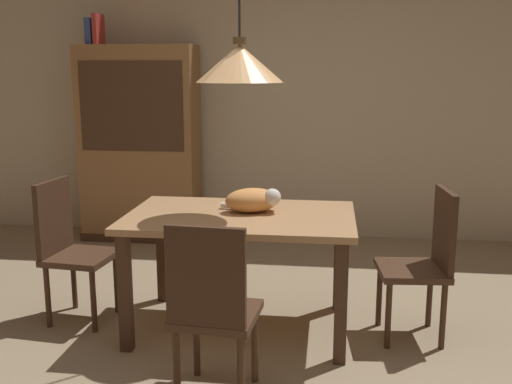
{
  "coord_description": "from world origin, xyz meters",
  "views": [
    {
      "loc": [
        0.42,
        -3.16,
        1.62
      ],
      "look_at": [
        -0.05,
        0.56,
        0.85
      ],
      "focal_mm": 41.67,
      "sensor_mm": 36.0,
      "label": 1
    }
  ],
  "objects": [
    {
      "name": "ground",
      "position": [
        0.0,
        0.0,
        0.0
      ],
      "size": [
        10.0,
        10.0,
        0.0
      ],
      "primitive_type": "plane",
      "color": "#998466"
    },
    {
      "name": "back_wall",
      "position": [
        0.0,
        2.65,
        1.45
      ],
      "size": [
        6.4,
        0.1,
        2.9
      ],
      "primitive_type": "cube",
      "color": "beige",
      "rests_on": "ground"
    },
    {
      "name": "dining_table",
      "position": [
        -0.12,
        0.36,
        0.65
      ],
      "size": [
        1.4,
        0.9,
        0.75
      ],
      "color": "tan",
      "rests_on": "ground"
    },
    {
      "name": "chair_near_front",
      "position": [
        -0.13,
        -0.52,
        0.51
      ],
      "size": [
        0.43,
        0.43,
        0.93
      ],
      "color": "#472D1E",
      "rests_on": "ground"
    },
    {
      "name": "chair_right_side",
      "position": [
        1.01,
        0.36,
        0.51
      ],
      "size": [
        0.43,
        0.43,
        0.93
      ],
      "color": "#472D1E",
      "rests_on": "ground"
    },
    {
      "name": "chair_left_side",
      "position": [
        -1.25,
        0.37,
        0.51
      ],
      "size": [
        0.44,
        0.44,
        0.93
      ],
      "color": "#472D1E",
      "rests_on": "ground"
    },
    {
      "name": "cat_sleeping",
      "position": [
        -0.04,
        0.42,
        0.83
      ],
      "size": [
        0.41,
        0.32,
        0.16
      ],
      "color": "#E59951",
      "rests_on": "dining_table"
    },
    {
      "name": "pendant_lamp",
      "position": [
        -0.12,
        0.36,
        1.66
      ],
      "size": [
        0.52,
        0.52,
        1.3
      ],
      "color": "#E0A86B"
    },
    {
      "name": "hutch_bookcase",
      "position": [
        -1.39,
        2.32,
        0.89
      ],
      "size": [
        1.12,
        0.45,
        1.85
      ],
      "color": "olive",
      "rests_on": "ground"
    },
    {
      "name": "book_blue_wide",
      "position": [
        -1.81,
        2.32,
        1.97
      ],
      "size": [
        0.06,
        0.24,
        0.24
      ],
      "primitive_type": "cube",
      "color": "#384C93",
      "rests_on": "hutch_bookcase"
    },
    {
      "name": "book_red_tall",
      "position": [
        -1.75,
        2.32,
        1.99
      ],
      "size": [
        0.04,
        0.22,
        0.28
      ],
      "primitive_type": "cube",
      "color": "#B73833",
      "rests_on": "hutch_bookcase"
    }
  ]
}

